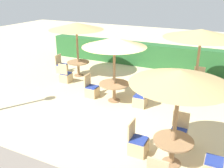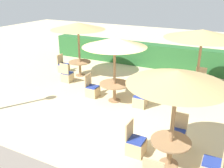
{
  "view_description": "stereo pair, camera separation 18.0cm",
  "coord_description": "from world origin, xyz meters",
  "px_view_note": "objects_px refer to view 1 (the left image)",
  "views": [
    {
      "loc": [
        3.7,
        -6.98,
        4.21
      ],
      "look_at": [
        0.0,
        0.6,
        0.9
      ],
      "focal_mm": 40.0,
      "sensor_mm": 36.0,
      "label": 1
    },
    {
      "loc": [
        3.86,
        -6.9,
        4.21
      ],
      "look_at": [
        0.0,
        0.6,
        0.9
      ],
      "focal_mm": 40.0,
      "sensor_mm": 36.0,
      "label": 2
    }
  ],
  "objects_px": {
    "round_table_center": "(114,87)",
    "patio_chair_back_right_west": "(171,86)",
    "patio_chair_front_right_east": "(215,167)",
    "patio_chair_back_right_north": "(198,82)",
    "patio_chair_center_east": "(141,100)",
    "round_table_back_left": "(78,65)",
    "parasol_back_right": "(201,34)",
    "patio_chair_front_right_west": "(138,145)",
    "round_table_back_right": "(195,83)",
    "parasol_center": "(114,43)",
    "parasol_front_right": "(180,78)",
    "patio_chair_back_left_west": "(62,68)",
    "patio_chair_center_west": "(92,90)",
    "parasol_back_left": "(76,26)",
    "round_table_front_right": "(173,145)",
    "patio_chair_back_left_south": "(66,77)",
    "patio_chair_front_right_north": "(178,136)"
  },
  "relations": [
    {
      "from": "round_table_front_right",
      "to": "patio_chair_back_right_west",
      "type": "bearing_deg",
      "value": 103.73
    },
    {
      "from": "patio_chair_front_right_west",
      "to": "round_table_back_left",
      "type": "distance_m",
      "value": 6.72
    },
    {
      "from": "parasol_front_right",
      "to": "parasol_back_left",
      "type": "bearing_deg",
      "value": 141.42
    },
    {
      "from": "patio_chair_front_right_east",
      "to": "patio_chair_back_right_north",
      "type": "distance_m",
      "value": 5.69
    },
    {
      "from": "patio_chair_back_left_south",
      "to": "patio_chair_front_right_east",
      "type": "bearing_deg",
      "value": -27.87
    },
    {
      "from": "parasol_center",
      "to": "patio_chair_front_right_east",
      "type": "distance_m",
      "value": 5.21
    },
    {
      "from": "parasol_center",
      "to": "patio_chair_front_right_east",
      "type": "relative_size",
      "value": 2.68
    },
    {
      "from": "round_table_back_left",
      "to": "parasol_back_right",
      "type": "xyz_separation_m",
      "value": [
        5.63,
        -0.04,
        1.98
      ]
    },
    {
      "from": "parasol_center",
      "to": "patio_chair_center_west",
      "type": "bearing_deg",
      "value": -178.62
    },
    {
      "from": "patio_chair_back_left_south",
      "to": "parasol_back_right",
      "type": "height_order",
      "value": "parasol_back_right"
    },
    {
      "from": "parasol_front_right",
      "to": "patio_chair_front_right_west",
      "type": "relative_size",
      "value": 2.69
    },
    {
      "from": "patio_chair_back_right_west",
      "to": "parasol_center",
      "type": "bearing_deg",
      "value": -42.94
    },
    {
      "from": "parasol_center",
      "to": "patio_chair_center_east",
      "type": "relative_size",
      "value": 2.68
    },
    {
      "from": "parasol_center",
      "to": "round_table_back_right",
      "type": "relative_size",
      "value": 2.62
    },
    {
      "from": "round_table_back_right",
      "to": "patio_chair_back_right_west",
      "type": "relative_size",
      "value": 1.02
    },
    {
      "from": "patio_chair_front_right_east",
      "to": "patio_chair_back_right_north",
      "type": "height_order",
      "value": "same"
    },
    {
      "from": "round_table_front_right",
      "to": "patio_chair_front_right_north",
      "type": "distance_m",
      "value": 0.97
    },
    {
      "from": "round_table_center",
      "to": "patio_chair_front_right_north",
      "type": "xyz_separation_m",
      "value": [
        2.88,
        -1.81,
        -0.33
      ]
    },
    {
      "from": "patio_chair_center_west",
      "to": "parasol_back_left",
      "type": "height_order",
      "value": "parasol_back_left"
    },
    {
      "from": "parasol_center",
      "to": "parasol_back_right",
      "type": "xyz_separation_m",
      "value": [
        2.74,
        1.86,
        0.24
      ]
    },
    {
      "from": "round_table_front_right",
      "to": "parasol_back_right",
      "type": "distance_m",
      "value": 5.02
    },
    {
      "from": "parasol_center",
      "to": "round_table_back_left",
      "type": "distance_m",
      "value": 3.87
    },
    {
      "from": "round_table_center",
      "to": "patio_chair_back_right_west",
      "type": "bearing_deg",
      "value": 47.06
    },
    {
      "from": "round_table_center",
      "to": "patio_chair_center_west",
      "type": "xyz_separation_m",
      "value": [
        -1.0,
        -0.02,
        -0.33
      ]
    },
    {
      "from": "round_table_center",
      "to": "parasol_back_left",
      "type": "height_order",
      "value": "parasol_back_left"
    },
    {
      "from": "parasol_center",
      "to": "patio_chair_center_east",
      "type": "xyz_separation_m",
      "value": [
        1.1,
        0.0,
        -2.05
      ]
    },
    {
      "from": "round_table_back_left",
      "to": "parasol_back_right",
      "type": "height_order",
      "value": "parasol_back_right"
    },
    {
      "from": "patio_chair_back_left_west",
      "to": "parasol_back_right",
      "type": "height_order",
      "value": "parasol_back_right"
    },
    {
      "from": "patio_chair_back_left_south",
      "to": "parasol_back_right",
      "type": "xyz_separation_m",
      "value": [
        5.67,
        0.97,
        2.29
      ]
    },
    {
      "from": "patio_chair_front_right_east",
      "to": "patio_chair_back_right_north",
      "type": "xyz_separation_m",
      "value": [
        -1.19,
        5.57,
        0.0
      ]
    },
    {
      "from": "patio_chair_center_west",
      "to": "patio_chair_back_right_north",
      "type": "bearing_deg",
      "value": 127.33
    },
    {
      "from": "patio_chair_center_east",
      "to": "parasol_front_right",
      "type": "distance_m",
      "value": 3.88
    },
    {
      "from": "patio_chair_center_east",
      "to": "round_table_front_right",
      "type": "relative_size",
      "value": 0.94
    },
    {
      "from": "parasol_front_right",
      "to": "round_table_front_right",
      "type": "distance_m",
      "value": 1.79
    },
    {
      "from": "round_table_back_left",
      "to": "patio_chair_back_right_west",
      "type": "height_order",
      "value": "patio_chair_back_right_west"
    },
    {
      "from": "round_table_center",
      "to": "patio_chair_center_east",
      "type": "height_order",
      "value": "patio_chair_center_east"
    },
    {
      "from": "parasol_front_right",
      "to": "round_table_back_right",
      "type": "distance_m",
      "value": 4.93
    },
    {
      "from": "parasol_center",
      "to": "patio_chair_back_left_west",
      "type": "height_order",
      "value": "parasol_center"
    },
    {
      "from": "round_table_center",
      "to": "patio_chair_front_right_west",
      "type": "distance_m",
      "value": 3.38
    },
    {
      "from": "round_table_back_left",
      "to": "patio_chair_back_left_west",
      "type": "height_order",
      "value": "patio_chair_back_left_west"
    },
    {
      "from": "patio_chair_back_left_west",
      "to": "patio_chair_back_right_north",
      "type": "height_order",
      "value": "same"
    },
    {
      "from": "parasol_back_right",
      "to": "patio_chair_center_west",
      "type": "bearing_deg",
      "value": -153.23
    },
    {
      "from": "parasol_front_right",
      "to": "round_table_back_left",
      "type": "distance_m",
      "value": 7.63
    },
    {
      "from": "parasol_back_left",
      "to": "parasol_back_right",
      "type": "distance_m",
      "value": 5.63
    },
    {
      "from": "patio_chair_center_east",
      "to": "patio_chair_front_right_north",
      "type": "distance_m",
      "value": 2.54
    },
    {
      "from": "patio_chair_back_right_north",
      "to": "round_table_back_right",
      "type": "bearing_deg",
      "value": 90.02
    },
    {
      "from": "round_table_back_right",
      "to": "patio_chair_back_right_north",
      "type": "relative_size",
      "value": 1.02
    },
    {
      "from": "patio_chair_back_left_west",
      "to": "patio_chair_front_right_west",
      "type": "bearing_deg",
      "value": 52.04
    },
    {
      "from": "patio_chair_back_right_north",
      "to": "parasol_front_right",
      "type": "bearing_deg",
      "value": 91.85
    },
    {
      "from": "round_table_center",
      "to": "patio_chair_center_west",
      "type": "bearing_deg",
      "value": -178.62
    }
  ]
}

